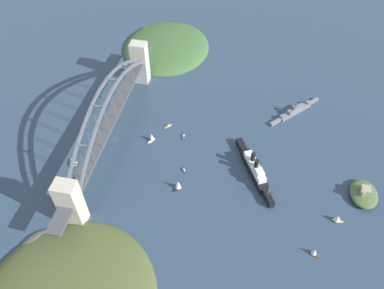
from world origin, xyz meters
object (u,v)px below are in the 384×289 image
at_px(naval_cruiser, 295,111).
at_px(small_boat_3, 168,126).
at_px(seaplane_taxiing_near_bridge, 73,163).
at_px(small_boat_0, 152,137).
at_px(small_boat_6, 184,136).
at_px(small_boat_2, 338,218).
at_px(harbor_arch_bridge, 111,119).
at_px(small_boat_1, 178,185).
at_px(small_boat_5, 184,170).
at_px(ocean_liner, 254,169).
at_px(small_boat_4, 314,252).
at_px(fort_island_mid_harbor, 364,194).

bearing_deg(naval_cruiser, small_boat_3, -69.73).
bearing_deg(seaplane_taxiing_near_bridge, small_boat_3, 131.60).
relative_size(small_boat_0, small_boat_6, 1.16).
bearing_deg(small_boat_0, small_boat_2, 71.47).
bearing_deg(small_boat_0, seaplane_taxiing_near_bridge, -55.32).
xyz_separation_m(harbor_arch_bridge, seaplane_taxiing_near_bridge, (40.20, -27.39, -25.46)).
relative_size(small_boat_0, small_boat_2, 1.08).
bearing_deg(small_boat_1, harbor_arch_bridge, -122.00).
bearing_deg(small_boat_5, ocean_liner, 99.36).
bearing_deg(small_boat_2, small_boat_6, -115.71).
height_order(small_boat_1, small_boat_6, small_boat_1).
relative_size(small_boat_2, small_boat_6, 1.07).
xyz_separation_m(small_boat_5, small_boat_6, (-42.69, -9.45, -0.08)).
xyz_separation_m(naval_cruiser, small_boat_0, (70.06, -139.62, 2.21)).
bearing_deg(harbor_arch_bridge, small_boat_6, 103.28).
xyz_separation_m(ocean_liner, small_boat_1, (31.29, -65.05, -0.59)).
height_order(ocean_liner, small_boat_4, ocean_liner).
bearing_deg(seaplane_taxiing_near_bridge, small_boat_4, 77.62).
xyz_separation_m(seaplane_taxiing_near_bridge, small_boat_5, (-13.42, 104.27, -1.28)).
bearing_deg(small_boat_3, harbor_arch_bridge, -60.73).
distance_m(small_boat_1, small_boat_2, 138.26).
bearing_deg(small_boat_5, fort_island_mid_harbor, 90.89).
height_order(naval_cruiser, small_boat_4, naval_cruiser).
bearing_deg(small_boat_5, harbor_arch_bridge, -109.20).
height_order(naval_cruiser, fort_island_mid_harbor, naval_cruiser).
bearing_deg(small_boat_4, small_boat_6, -129.49).
bearing_deg(small_boat_5, small_boat_3, -152.31).
bearing_deg(ocean_liner, seaplane_taxiing_near_bridge, -81.89).
relative_size(small_boat_3, small_boat_5, 1.10).
relative_size(fort_island_mid_harbor, small_boat_0, 3.02).
relative_size(seaplane_taxiing_near_bridge, small_boat_3, 1.38).
height_order(naval_cruiser, small_boat_1, naval_cruiser).
distance_m(fort_island_mid_harbor, small_boat_0, 202.95).
bearing_deg(harbor_arch_bridge, small_boat_4, 65.44).
bearing_deg(fort_island_mid_harbor, seaplane_taxiing_near_bridge, -86.57).
relative_size(small_boat_4, small_boat_5, 1.14).
distance_m(ocean_liner, small_boat_4, 90.40).
xyz_separation_m(harbor_arch_bridge, small_boat_0, (-4.54, 37.27, -22.48)).
bearing_deg(small_boat_6, small_boat_3, -120.90).
height_order(seaplane_taxiing_near_bridge, small_boat_0, small_boat_0).
bearing_deg(naval_cruiser, small_boat_0, -63.35).
bearing_deg(small_boat_4, small_boat_0, -120.71).
bearing_deg(naval_cruiser, seaplane_taxiing_near_bridge, -60.66).
distance_m(small_boat_2, small_boat_3, 184.73).
relative_size(small_boat_3, small_boat_6, 0.82).
xyz_separation_m(ocean_liner, seaplane_taxiing_near_bridge, (24.00, -168.45, -3.55)).
height_order(naval_cruiser, small_boat_2, naval_cruiser).
bearing_deg(small_boat_2, fort_island_mid_harbor, 141.65).
xyz_separation_m(ocean_liner, fort_island_mid_harbor, (8.08, 97.09, -1.61)).
height_order(small_boat_1, small_boat_5, small_boat_1).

